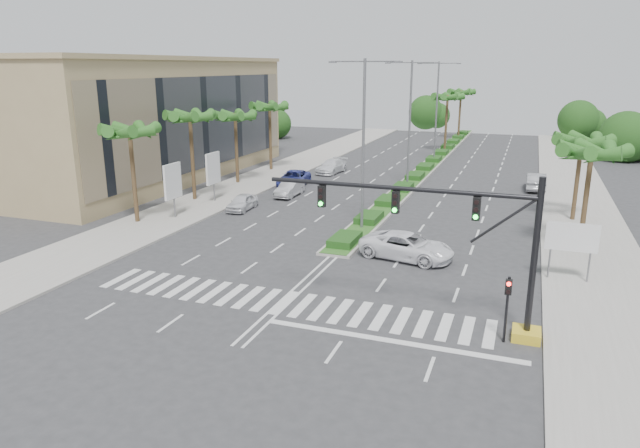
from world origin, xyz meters
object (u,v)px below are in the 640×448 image
object	(u,v)px
car_parked_c	(294,178)
car_parked_d	(332,166)
car_crossing	(407,246)
car_right	(536,181)
car_parked_a	(242,202)
car_parked_b	(289,189)

from	to	relation	value
car_parked_c	car_parked_d	size ratio (longest dim) A/B	1.07
car_parked_d	car_crossing	world-z (taller)	car_crossing
car_parked_d	car_right	xyz separation A→B (m)	(21.32, -1.76, 0.08)
car_parked_a	car_parked_d	xyz separation A→B (m)	(1.42, 18.54, 0.08)
car_right	car_parked_b	bearing A→B (deg)	25.74
car_parked_a	car_crossing	world-z (taller)	car_crossing
car_parked_a	car_parked_b	bearing A→B (deg)	71.50
car_parked_a	car_parked_c	world-z (taller)	car_parked_c
car_parked_a	car_crossing	size ratio (longest dim) A/B	0.67
car_parked_c	car_parked_d	bearing A→B (deg)	73.87
car_parked_d	car_right	distance (m)	21.39
car_parked_a	car_parked_b	distance (m)	6.30
car_parked_c	car_crossing	world-z (taller)	car_crossing
car_parked_b	car_crossing	bearing A→B (deg)	-45.14
car_parked_c	car_crossing	size ratio (longest dim) A/B	0.94
car_parked_d	car_crossing	xyz separation A→B (m)	(13.90, -26.04, 0.07)
car_crossing	car_parked_a	bearing A→B (deg)	74.96
car_parked_a	car_crossing	distance (m)	17.06
car_parked_b	car_parked_a	bearing A→B (deg)	-105.47
car_parked_b	car_parked_c	xyz separation A→B (m)	(-1.43, 4.41, 0.06)
car_parked_b	car_right	distance (m)	23.66
car_parked_a	car_crossing	bearing A→B (deg)	-29.47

